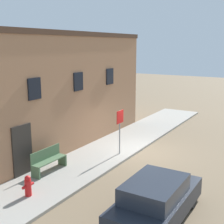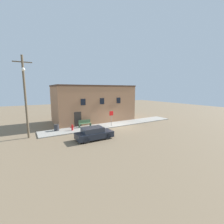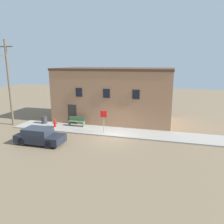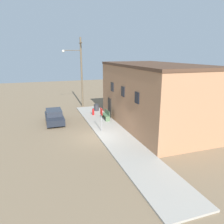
% 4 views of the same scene
% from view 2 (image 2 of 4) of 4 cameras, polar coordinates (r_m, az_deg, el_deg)
% --- Properties ---
extents(ground_plane, '(80.00, 80.00, 0.00)m').
position_cam_2_polar(ground_plane, '(21.64, 2.83, -5.64)').
color(ground_plane, '#7A664C').
extents(sidewalk, '(21.06, 2.79, 0.12)m').
position_cam_2_polar(sidewalk, '(22.77, 0.89, -4.75)').
color(sidewalk, '#9E998E').
rests_on(sidewalk, ground).
extents(brick_building, '(12.89, 6.33, 5.98)m').
position_cam_2_polar(brick_building, '(25.63, -6.98, 3.33)').
color(brick_building, '#A87551').
rests_on(brick_building, ground).
extents(fire_hydrant, '(0.49, 0.23, 0.76)m').
position_cam_2_polar(fire_hydrant, '(19.99, -14.88, -5.67)').
color(fire_hydrant, red).
rests_on(fire_hydrant, sidewalk).
extents(stop_sign, '(0.62, 0.06, 2.15)m').
position_cam_2_polar(stop_sign, '(21.29, -0.27, -1.44)').
color(stop_sign, gray).
rests_on(stop_sign, sidewalk).
extents(bench, '(1.72, 0.44, 0.98)m').
position_cam_2_polar(bench, '(21.38, -10.33, -4.28)').
color(bench, '#4C6B47').
rests_on(bench, sidewalk).
extents(trash_bin, '(0.63, 0.63, 0.79)m').
position_cam_2_polar(trash_bin, '(20.43, -20.36, -5.55)').
color(trash_bin, '#333338').
rests_on(trash_bin, sidewalk).
extents(utility_pole, '(1.80, 2.45, 8.84)m').
position_cam_2_polar(utility_pole, '(18.35, -30.19, 5.82)').
color(utility_pole, brown).
rests_on(utility_pole, ground).
extents(parked_car, '(3.96, 1.71, 1.34)m').
position_cam_2_polar(parked_car, '(16.32, -6.91, -8.13)').
color(parked_car, black).
rests_on(parked_car, ground).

